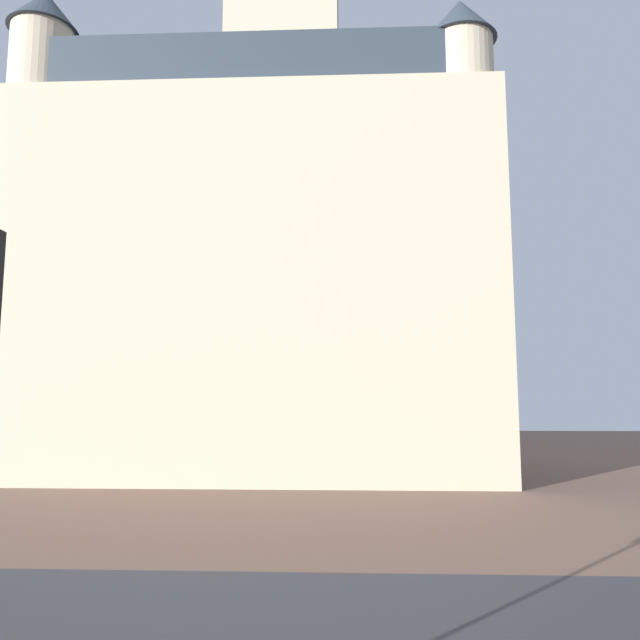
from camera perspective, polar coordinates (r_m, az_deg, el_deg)
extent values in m
plane|color=brown|center=(11.63, -2.20, -25.05)|extent=(120.00, 120.00, 0.00)
cube|color=#38383D|center=(10.27, -2.96, -27.49)|extent=(120.00, 7.18, 0.00)
cube|color=beige|center=(30.68, -5.86, 2.27)|extent=(22.35, 10.42, 17.27)
cube|color=#2D3842|center=(33.74, -5.63, 18.98)|extent=(20.56, 9.59, 2.40)
cube|color=beige|center=(32.47, -3.30, 14.77)|extent=(5.49, 5.49, 31.49)
cylinder|color=beige|center=(30.55, -25.26, 6.20)|extent=(2.80, 2.80, 20.63)
cone|color=#2D3842|center=(34.85, -24.15, 24.63)|extent=(3.20, 3.20, 2.00)
cylinder|color=beige|center=(27.44, 13.49, 6.04)|extent=(2.80, 2.80, 19.58)
cone|color=#2D3842|center=(31.69, 12.85, 25.39)|extent=(3.20, 3.20, 2.00)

